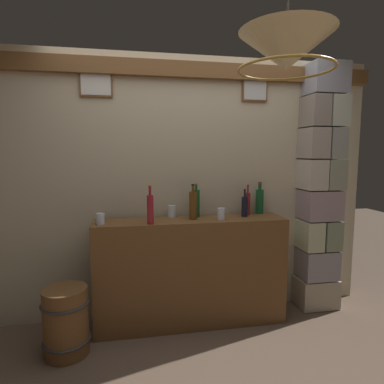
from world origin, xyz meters
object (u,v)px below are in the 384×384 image
liquor_bottle_brandy (196,203)px  liquor_bottle_whiskey (248,203)px  liquor_bottle_amaro (245,206)px  wooden_barrel (66,321)px  glass_tumbler_rocks (101,219)px  liquor_bottle_gin (193,205)px  pendant_lamp (286,52)px  liquor_bottle_vodka (260,201)px  glass_tumbler_highball (172,211)px  liquor_bottle_port (150,209)px  glass_tumbler_shot (221,214)px

liquor_bottle_brandy → liquor_bottle_whiskey: liquor_bottle_brandy is taller
liquor_bottle_whiskey → liquor_bottle_amaro: liquor_bottle_whiskey is taller
liquor_bottle_amaro → wooden_barrel: bearing=-168.2°
glass_tumbler_rocks → wooden_barrel: size_ratio=0.17×
liquor_bottle_gin → pendant_lamp: size_ratio=0.56×
liquor_bottle_gin → wooden_barrel: 1.37m
wooden_barrel → liquor_bottle_gin: bearing=14.9°
liquor_bottle_whiskey → liquor_bottle_brandy: bearing=-178.8°
liquor_bottle_vodka → wooden_barrel: bearing=-165.9°
glass_tumbler_highball → liquor_bottle_vodka: bearing=0.9°
liquor_bottle_amaro → glass_tumbler_highball: liquor_bottle_amaro is taller
liquor_bottle_brandy → glass_tumbler_rocks: size_ratio=3.47×
liquor_bottle_port → glass_tumbler_rocks: liquor_bottle_port is taller
glass_tumbler_rocks → liquor_bottle_port: bearing=-9.8°
glass_tumbler_shot → pendant_lamp: (0.12, -0.91, 1.11)m
glass_tumbler_rocks → pendant_lamp: (1.15, -0.91, 1.12)m
liquor_bottle_port → liquor_bottle_whiskey: bearing=14.4°
liquor_bottle_vodka → wooden_barrel: (-1.74, -0.44, -0.83)m
liquor_bottle_brandy → wooden_barrel: 1.43m
liquor_bottle_amaro → pendant_lamp: 1.47m
liquor_bottle_gin → glass_tumbler_shot: bearing=-12.4°
glass_tumbler_highball → wooden_barrel: bearing=-154.3°
liquor_bottle_port → glass_tumbler_highball: size_ratio=3.07×
liquor_bottle_amaro → glass_tumbler_highball: bearing=171.3°
liquor_bottle_brandy → liquor_bottle_amaro: size_ratio=1.23×
liquor_bottle_whiskey → wooden_barrel: bearing=-166.0°
liquor_bottle_brandy → glass_tumbler_shot: liquor_bottle_brandy is taller
liquor_bottle_whiskey → wooden_barrel: 1.84m
glass_tumbler_highball → pendant_lamp: bearing=-64.0°
liquor_bottle_amaro → liquor_bottle_gin: bearing=-175.2°
liquor_bottle_brandy → glass_tumbler_rocks: 0.86m
liquor_bottle_port → wooden_barrel: 1.08m
glass_tumbler_highball → wooden_barrel: 1.23m
liquor_bottle_brandy → liquor_bottle_vodka: bearing=4.3°
liquor_bottle_brandy → pendant_lamp: 1.52m
liquor_bottle_vodka → wooden_barrel: liquor_bottle_vodka is taller
liquor_bottle_brandy → liquor_bottle_port: bearing=-152.2°
liquor_bottle_vodka → glass_tumbler_shot: (-0.44, -0.21, -0.07)m
glass_tumbler_highball → liquor_bottle_port: bearing=-128.7°
liquor_bottle_whiskey → glass_tumbler_shot: bearing=-150.7°
liquor_bottle_brandy → wooden_barrel: liquor_bottle_brandy is taller
glass_tumbler_rocks → glass_tumbler_highball: 0.65m
liquor_bottle_gin → liquor_bottle_whiskey: bearing=12.2°
liquor_bottle_amaro → glass_tumbler_rocks: size_ratio=2.83×
liquor_bottle_amaro → liquor_bottle_whiskey: bearing=53.5°
liquor_bottle_amaro → liquor_bottle_brandy: bearing=171.4°
liquor_bottle_vodka → glass_tumbler_rocks: (-1.48, -0.21, -0.08)m
liquor_bottle_port → glass_tumbler_rocks: bearing=170.2°
wooden_barrel → pendant_lamp: bearing=-25.6°
glass_tumbler_rocks → glass_tumbler_highball: bearing=17.3°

